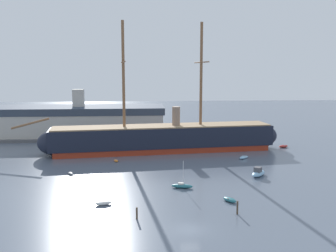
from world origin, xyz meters
The scene contains 15 objects.
ground_plane centered at (0.00, 0.00, 0.00)m, with size 400.00×400.00×0.00m, color slate.
tall_ship centered at (-0.56, 47.64, 3.46)m, with size 66.95×15.40×32.22m.
dinghy_foreground_left centered at (-12.16, 10.00, 0.32)m, with size 2.84×1.71×0.63m.
dinghy_foreground_right centered at (7.62, 10.02, 0.31)m, with size 2.33×2.82×0.62m.
sailboat_near_centre centered at (0.87, 17.38, 0.41)m, with size 3.95×2.06×4.93m.
dinghy_mid_left centered at (-20.25, 27.66, 0.21)m, with size 1.63×1.92×0.42m.
motorboat_mid_right centered at (16.56, 23.71, 0.65)m, with size 4.28×4.58×1.86m.
dinghy_alongside_bow centered at (-11.87, 37.59, 0.22)m, with size 1.38×1.99×0.43m.
dinghy_alongside_stern centered at (17.70, 38.10, 0.34)m, with size 2.99×2.78×0.67m.
dinghy_far_left centered at (-29.75, 54.59, 0.29)m, with size 2.54×1.44×0.57m.
dinghy_far_right centered at (31.71, 49.80, 0.34)m, with size 3.07×2.15×0.67m.
motorboat_distant_centre centered at (-0.10, 63.41, 0.50)m, with size 2.46×3.65×1.42m.
mooring_piling_nearest centered at (-6.95, 4.07, 0.84)m, with size 0.27×0.27×1.68m, color #4C3D2D.
mooring_piling_left_pair centered at (7.46, 4.80, 0.98)m, with size 0.27×0.27×1.96m, color #4C3D2D.
dockside_warehouse_left centered at (-25.67, 70.66, 4.67)m, with size 57.43×18.57×14.61m.
Camera 1 is at (-6.38, -46.07, 20.67)m, focal length 40.31 mm.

